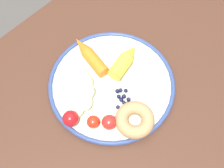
{
  "coord_description": "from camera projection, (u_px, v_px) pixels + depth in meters",
  "views": [
    {
      "loc": [
        -0.29,
        -0.27,
        1.49
      ],
      "look_at": [
        -0.01,
        -0.0,
        0.75
      ],
      "focal_mm": 49.54,
      "sensor_mm": 36.0,
      "label": 1
    }
  ],
  "objects": [
    {
      "name": "ground_plane",
      "position": [
        113.0,
        154.0,
        1.5
      ],
      "size": [
        6.0,
        6.0,
        0.0
      ],
      "primitive_type": "plane",
      "color": "#4D4A47"
    },
    {
      "name": "dining_table",
      "position": [
        113.0,
        100.0,
        0.94
      ],
      "size": [
        1.13,
        0.7,
        0.74
      ],
      "color": "#4A2C1F",
      "rests_on": "ground_plane"
    },
    {
      "name": "plate",
      "position": [
        112.0,
        84.0,
        0.84
      ],
      "size": [
        0.34,
        0.34,
        0.02
      ],
      "color": "silver",
      "rests_on": "dining_table"
    },
    {
      "name": "banana",
      "position": [
        87.0,
        92.0,
        0.81
      ],
      "size": [
        0.13,
        0.12,
        0.03
      ],
      "color": "#EDEAB8",
      "rests_on": "plate"
    },
    {
      "name": "carrot_orange",
      "position": [
        90.0,
        56.0,
        0.86
      ],
      "size": [
        0.06,
        0.14,
        0.04
      ],
      "color": "orange",
      "rests_on": "plate"
    },
    {
      "name": "carrot_yellow",
      "position": [
        125.0,
        61.0,
        0.85
      ],
      "size": [
        0.12,
        0.06,
        0.04
      ],
      "color": "yellow",
      "rests_on": "plate"
    },
    {
      "name": "donut",
      "position": [
        135.0,
        120.0,
        0.77
      ],
      "size": [
        0.11,
        0.11,
        0.03
      ],
      "primitive_type": "torus",
      "rotation": [
        0.0,
        0.0,
        1.72
      ],
      "color": "tan",
      "rests_on": "plate"
    },
    {
      "name": "blueberry_pile",
      "position": [
        123.0,
        98.0,
        0.81
      ],
      "size": [
        0.06,
        0.06,
        0.02
      ],
      "color": "#191638",
      "rests_on": "plate"
    },
    {
      "name": "tomato_near",
      "position": [
        109.0,
        122.0,
        0.76
      ],
      "size": [
        0.04,
        0.04,
        0.04
      ],
      "primitive_type": "sphere",
      "color": "red",
      "rests_on": "plate"
    },
    {
      "name": "tomato_mid",
      "position": [
        93.0,
        122.0,
        0.77
      ],
      "size": [
        0.03,
        0.03,
        0.03
      ],
      "primitive_type": "sphere",
      "color": "red",
      "rests_on": "plate"
    },
    {
      "name": "tomato_far",
      "position": [
        71.0,
        119.0,
        0.77
      ],
      "size": [
        0.04,
        0.04,
        0.04
      ],
      "primitive_type": "sphere",
      "color": "red",
      "rests_on": "plate"
    }
  ]
}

